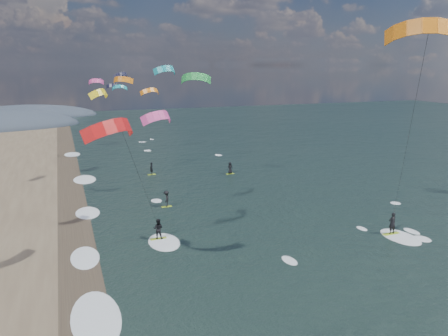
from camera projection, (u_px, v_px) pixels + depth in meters
name	position (u px, v px, depth m)	size (l,w,h in m)	color
ground	(316.00, 335.00, 24.36)	(260.00, 260.00, 0.00)	black
wet_sand_strip	(82.00, 288.00, 29.38)	(3.00, 240.00, 0.00)	#382D23
kitesurfer_near_a	(423.00, 72.00, 29.85)	(8.18, 9.41, 18.06)	#A2C422
kitesurfer_near_b	(135.00, 165.00, 31.21)	(7.19, 9.18, 12.04)	#A2C422
far_kitesurfers	(184.00, 183.00, 52.57)	(12.64, 15.44, 1.76)	#A2C422
bg_kite_field	(131.00, 83.00, 73.71)	(14.21, 77.22, 5.72)	#D83F8C
shoreline_surf	(95.00, 257.00, 34.12)	(2.40, 79.40, 0.11)	white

